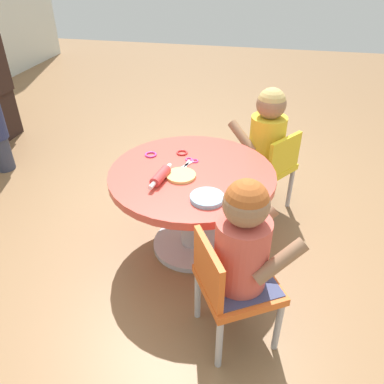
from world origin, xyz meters
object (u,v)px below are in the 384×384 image
at_px(child_chair_left, 231,285).
at_px(rolling_pin, 160,176).
at_px(craft_table, 192,192).
at_px(seated_child_left, 244,240).
at_px(craft_scissors, 189,162).
at_px(child_chair_right, 268,167).
at_px(seated_child_right, 267,131).

distance_m(child_chair_left, rolling_pin, 0.62).
bearing_deg(craft_table, child_chair_left, -153.16).
xyz_separation_m(craft_table, child_chair_left, (-0.54, -0.27, -0.06)).
xyz_separation_m(seated_child_left, craft_scissors, (0.61, 0.34, -0.04)).
xyz_separation_m(seated_child_left, child_chair_right, (0.99, -0.08, -0.23)).
distance_m(craft_table, craft_scissors, 0.16).
bearing_deg(child_chair_left, seated_child_right, -4.33).
xyz_separation_m(craft_table, child_chair_right, (0.47, -0.38, -0.06)).
height_order(rolling_pin, craft_scissors, rolling_pin).
bearing_deg(rolling_pin, child_chair_left, -136.45).
bearing_deg(child_chair_left, seated_child_left, -59.87).
bearing_deg(craft_scissors, seated_child_left, -150.77).
relative_size(seated_child_left, seated_child_right, 1.00).
distance_m(child_chair_right, rolling_pin, 0.80).
distance_m(seated_child_left, child_chair_right, 1.01).
distance_m(craft_table, child_chair_left, 0.61).
bearing_deg(seated_child_left, child_chair_left, 120.13).
xyz_separation_m(child_chair_left, seated_child_right, (1.03, -0.08, 0.23)).
bearing_deg(seated_child_left, rolling_pin, 47.28).
height_order(craft_table, seated_child_left, seated_child_left).
bearing_deg(child_chair_right, craft_scissors, 132.57).
height_order(child_chair_left, rolling_pin, rolling_pin).
relative_size(child_chair_left, rolling_pin, 2.32).
xyz_separation_m(child_chair_right, craft_scissors, (-0.38, 0.41, 0.19)).
bearing_deg(craft_table, craft_scissors, 20.07).
bearing_deg(rolling_pin, seated_child_right, -38.58).
height_order(child_chair_left, seated_child_left, seated_child_left).
xyz_separation_m(craft_table, rolling_pin, (-0.11, 0.13, 0.15)).
xyz_separation_m(child_chair_left, child_chair_right, (1.01, -0.11, 0.00)).
bearing_deg(seated_child_right, rolling_pin, 141.42).
bearing_deg(craft_table, rolling_pin, 130.86).
height_order(seated_child_left, child_chair_right, seated_child_left).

